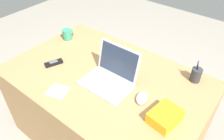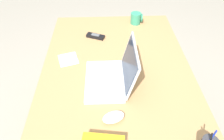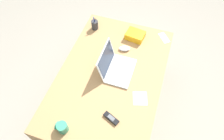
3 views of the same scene
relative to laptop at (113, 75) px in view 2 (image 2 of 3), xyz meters
name	(u,v)px [view 2 (image 2 of 3)]	position (x,y,z in m)	size (l,w,h in m)	color
ground_plane	(116,134)	(-0.07, 0.03, -0.76)	(6.00, 6.00, 0.00)	gray
desk	(116,108)	(-0.07, 0.03, -0.40)	(1.44, 0.94, 0.70)	#A87C4F
laptop	(113,75)	(0.00, 0.00, 0.00)	(0.34, 0.28, 0.24)	silver
computer_mouse	(113,117)	(0.26, -0.01, -0.03)	(0.07, 0.11, 0.04)	white
coffee_mug_white	(136,18)	(-0.66, 0.22, 0.00)	(0.08, 0.09, 0.09)	#338C6B
cordless_phone	(96,36)	(-0.47, -0.11, -0.04)	(0.09, 0.14, 0.03)	black
paper_note_left	(68,59)	(-0.21, -0.29, -0.05)	(0.13, 0.12, 0.00)	white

